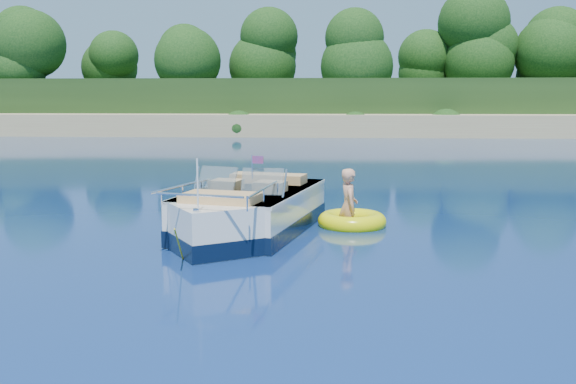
# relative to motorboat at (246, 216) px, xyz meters

# --- Properties ---
(ground) EXTENTS (160.00, 160.00, 0.00)m
(ground) POSITION_rel_motorboat_xyz_m (2.46, -3.92, -0.38)
(ground) COLOR #091B44
(ground) RESTS_ON ground
(shoreline) EXTENTS (170.00, 59.00, 6.00)m
(shoreline) POSITION_rel_motorboat_xyz_m (2.46, 59.85, 0.60)
(shoreline) COLOR tan
(shoreline) RESTS_ON ground
(treeline) EXTENTS (150.00, 7.12, 8.19)m
(treeline) POSITION_rel_motorboat_xyz_m (2.50, 37.09, 5.17)
(treeline) COLOR black
(treeline) RESTS_ON ground
(motorboat) EXTENTS (2.94, 5.81, 1.96)m
(motorboat) POSITION_rel_motorboat_xyz_m (0.00, 0.00, 0.00)
(motorboat) COLOR white
(motorboat) RESTS_ON ground
(tow_tube) EXTENTS (1.86, 1.86, 0.39)m
(tow_tube) POSITION_rel_motorboat_xyz_m (2.15, 0.98, -0.28)
(tow_tube) COLOR #EDED06
(tow_tube) RESTS_ON ground
(boy) EXTENTS (0.57, 0.95, 1.75)m
(boy) POSITION_rel_motorboat_xyz_m (2.06, 0.89, -0.38)
(boy) COLOR tan
(boy) RESTS_ON ground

